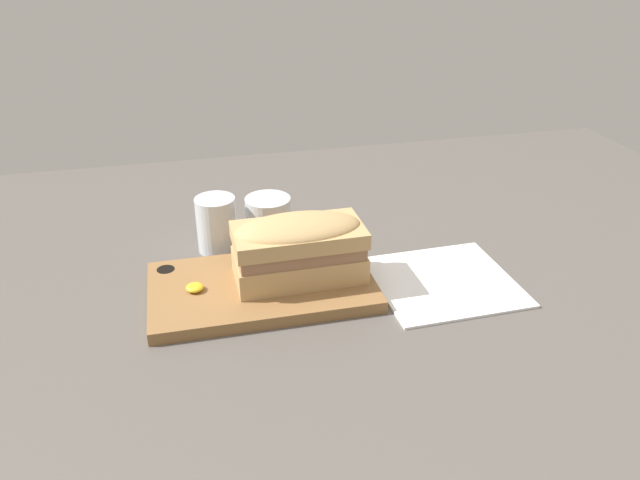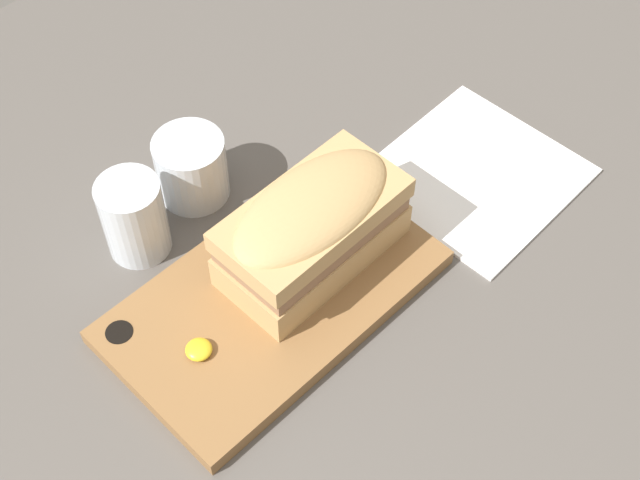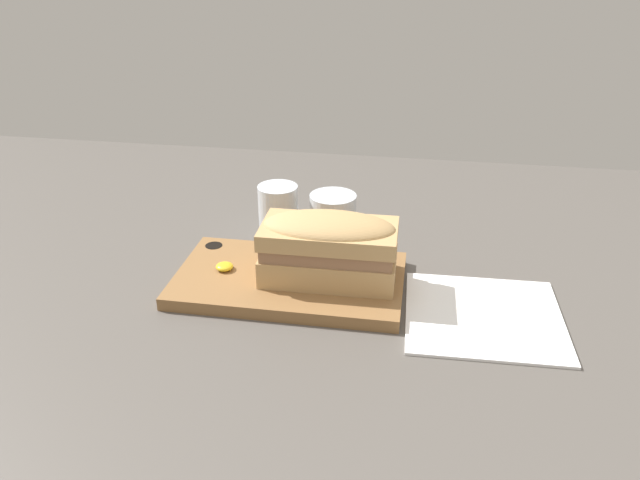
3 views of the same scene
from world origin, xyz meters
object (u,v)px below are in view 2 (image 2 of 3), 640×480
at_px(serving_board, 273,296).
at_px(wine_glass, 192,170).
at_px(water_glass, 135,221).
at_px(napkin, 475,175).
at_px(sandwich, 312,225).

distance_m(serving_board, wine_glass, 0.17).
xyz_separation_m(water_glass, napkin, (0.32, -0.18, -0.04)).
bearing_deg(serving_board, sandwich, 1.54).
distance_m(water_glass, napkin, 0.37).
height_order(serving_board, wine_glass, wine_glass).
bearing_deg(sandwich, water_glass, 125.89).
xyz_separation_m(serving_board, wine_glass, (0.04, 0.16, 0.02)).
relative_size(serving_board, wine_glass, 4.25).
bearing_deg(water_glass, serving_board, -71.71).
height_order(water_glass, napkin, water_glass).
distance_m(sandwich, napkin, 0.22).
bearing_deg(wine_glass, sandwich, -83.47).
bearing_deg(napkin, serving_board, 172.11).
bearing_deg(napkin, water_glass, 149.86).
bearing_deg(serving_board, water_glass, 108.29).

